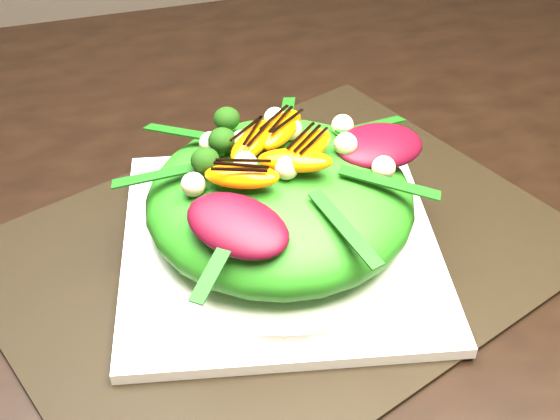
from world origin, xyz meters
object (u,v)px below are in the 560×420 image
object	(u,v)px
plate_base	(280,244)
orange_segment	(266,143)
placemat	(280,250)
lettuce_mound	(280,200)
salad_bowl	(280,232)
dining_table	(425,184)

from	to	relation	value
plate_base	orange_segment	world-z (taller)	orange_segment
placemat	lettuce_mound	size ratio (longest dim) A/B	2.13
placemat	salad_bowl	size ratio (longest dim) A/B	1.90
plate_base	orange_segment	distance (m)	0.10
plate_base	salad_bowl	world-z (taller)	salad_bowl
placemat	plate_base	bearing A→B (deg)	0.00
salad_bowl	lettuce_mound	size ratio (longest dim) A/B	1.12
dining_table	plate_base	world-z (taller)	dining_table
dining_table	placemat	world-z (taller)	dining_table
dining_table	lettuce_mound	world-z (taller)	dining_table
salad_bowl	orange_segment	xyz separation A→B (m)	(-0.01, 0.02, 0.08)
lettuce_mound	orange_segment	xyz separation A→B (m)	(-0.01, 0.02, 0.04)
lettuce_mound	plate_base	bearing A→B (deg)	0.00
lettuce_mound	orange_segment	world-z (taller)	orange_segment
placemat	orange_segment	world-z (taller)	orange_segment
salad_bowl	dining_table	bearing A→B (deg)	23.16
salad_bowl	plate_base	bearing A→B (deg)	0.00
dining_table	salad_bowl	xyz separation A→B (m)	(-0.18, -0.08, 0.04)
dining_table	placemat	xyz separation A→B (m)	(-0.18, -0.08, 0.02)
dining_table	placemat	size ratio (longest dim) A/B	3.42
lettuce_mound	orange_segment	bearing A→B (deg)	104.55
plate_base	salad_bowl	distance (m)	0.01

